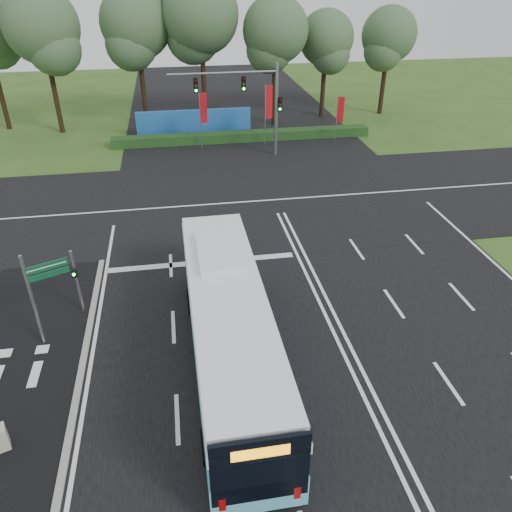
# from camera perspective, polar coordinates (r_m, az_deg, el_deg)

# --- Properties ---
(ground) EXTENTS (120.00, 120.00, 0.00)m
(ground) POSITION_cam_1_polar(r_m,az_deg,el_deg) (22.46, 7.72, -6.32)
(ground) COLOR #30531B
(ground) RESTS_ON ground
(road_main) EXTENTS (20.00, 120.00, 0.04)m
(road_main) POSITION_cam_1_polar(r_m,az_deg,el_deg) (22.45, 7.72, -6.28)
(road_main) COLOR black
(road_main) RESTS_ON ground
(road_cross) EXTENTS (120.00, 14.00, 0.05)m
(road_cross) POSITION_cam_1_polar(r_m,az_deg,el_deg) (32.48, 1.77, 6.38)
(road_cross) COLOR black
(road_cross) RESTS_ON ground
(bike_path) EXTENTS (5.00, 18.00, 0.06)m
(bike_path) POSITION_cam_1_polar(r_m,az_deg,el_deg) (20.47, -26.41, -14.23)
(bike_path) COLOR black
(bike_path) RESTS_ON ground
(kerb_strip) EXTENTS (0.25, 18.00, 0.12)m
(kerb_strip) POSITION_cam_1_polar(r_m,az_deg,el_deg) (19.81, -19.64, -14.03)
(kerb_strip) COLOR gray
(kerb_strip) RESTS_ON ground
(city_bus) EXTENTS (2.86, 12.83, 3.68)m
(city_bus) POSITION_cam_1_polar(r_m,az_deg,el_deg) (18.48, -3.09, -8.16)
(city_bus) COLOR #5DBCD8
(city_bus) RESTS_ON ground
(pedestrian_signal) EXTENTS (0.28, 0.40, 3.12)m
(pedestrian_signal) POSITION_cam_1_polar(r_m,az_deg,el_deg) (22.57, -19.83, -2.62)
(pedestrian_signal) COLOR gray
(pedestrian_signal) RESTS_ON ground
(street_sign) EXTENTS (1.51, 0.71, 4.17)m
(street_sign) POSITION_cam_1_polar(r_m,az_deg,el_deg) (20.88, -23.53, -3.37)
(street_sign) COLOR gray
(street_sign) RESTS_ON ground
(banner_flag_left) EXTENTS (0.63, 0.27, 4.50)m
(banner_flag_left) POSITION_cam_1_polar(r_m,az_deg,el_deg) (41.82, -6.11, 16.09)
(banner_flag_left) COLOR gray
(banner_flag_left) RESTS_ON ground
(banner_flag_mid) EXTENTS (0.68, 0.34, 4.95)m
(banner_flag_mid) POSITION_cam_1_polar(r_m,az_deg,el_deg) (42.14, 1.36, 16.74)
(banner_flag_mid) COLOR gray
(banner_flag_mid) RESTS_ON ground
(banner_flag_right) EXTENTS (0.56, 0.20, 3.89)m
(banner_flag_right) POSITION_cam_1_polar(r_m,az_deg,el_deg) (43.48, 9.55, 15.90)
(banner_flag_right) COLOR gray
(banner_flag_right) RESTS_ON ground
(traffic_light_gantry) EXTENTS (8.41, 0.28, 7.00)m
(traffic_light_gantry) POSITION_cam_1_polar(r_m,az_deg,el_deg) (38.98, -0.34, 17.78)
(traffic_light_gantry) COLOR gray
(traffic_light_gantry) RESTS_ON ground
(hedge) EXTENTS (22.00, 1.20, 0.80)m
(hedge) POSITION_cam_1_polar(r_m,az_deg,el_deg) (43.89, -1.46, 13.50)
(hedge) COLOR #143814
(hedge) RESTS_ON ground
(blue_hoarding) EXTENTS (10.00, 0.30, 2.20)m
(blue_hoarding) POSITION_cam_1_polar(r_m,az_deg,el_deg) (45.72, -7.09, 14.92)
(blue_hoarding) COLOR #205FB1
(blue_hoarding) RESTS_ON ground
(eucalyptus_row) EXTENTS (41.39, 8.58, 12.70)m
(eucalyptus_row) POSITION_cam_1_polar(r_m,az_deg,el_deg) (47.73, -9.63, 24.54)
(eucalyptus_row) COLOR black
(eucalyptus_row) RESTS_ON ground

